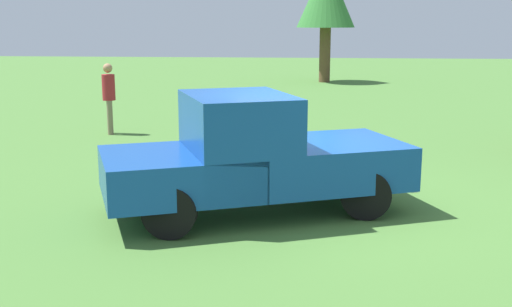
# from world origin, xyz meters

# --- Properties ---
(ground_plane) EXTENTS (80.00, 80.00, 0.00)m
(ground_plane) POSITION_xyz_m (0.00, 0.00, 0.00)
(ground_plane) COLOR #477533
(pickup_truck) EXTENTS (4.79, 3.37, 1.78)m
(pickup_truck) POSITION_xyz_m (-0.88, -0.43, 0.91)
(pickup_truck) COLOR black
(pickup_truck) RESTS_ON ground_plane
(person_bystander) EXTENTS (0.41, 0.41, 1.77)m
(person_bystander) POSITION_xyz_m (-5.08, 5.94, 1.01)
(person_bystander) COLOR #7A6B51
(person_bystander) RESTS_ON ground_plane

